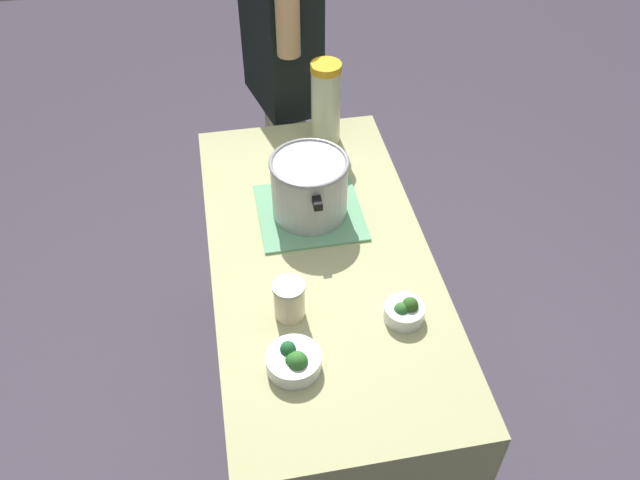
{
  "coord_description": "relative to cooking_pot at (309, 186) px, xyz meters",
  "views": [
    {
      "loc": [
        -1.29,
        0.24,
        2.22
      ],
      "look_at": [
        0.0,
        0.0,
        0.94
      ],
      "focal_mm": 36.69,
      "sensor_mm": 36.0,
      "label": 1
    }
  ],
  "objects": [
    {
      "name": "ground_plane",
      "position": [
        -0.17,
        -0.0,
        -1.0
      ],
      "size": [
        8.0,
        8.0,
        0.0
      ],
      "primitive_type": "plane",
      "color": "#4C4453"
    },
    {
      "name": "counter_slab",
      "position": [
        -0.17,
        -0.0,
        -0.55
      ],
      "size": [
        1.3,
        0.63,
        0.89
      ],
      "primitive_type": "cube",
      "color": "#BBBD82",
      "rests_on": "ground_plane"
    },
    {
      "name": "dish_cloth",
      "position": [
        0.0,
        0.0,
        -0.1
      ],
      "size": [
        0.3,
        0.31,
        0.01
      ],
      "primitive_type": "cube",
      "color": "#75BB89",
      "rests_on": "counter_slab"
    },
    {
      "name": "cooking_pot",
      "position": [
        0.0,
        0.0,
        0.0
      ],
      "size": [
        0.3,
        0.23,
        0.19
      ],
      "color": "#B7B7BC",
      "rests_on": "dish_cloth"
    },
    {
      "name": "lemonade_pitcher",
      "position": [
        0.36,
        -0.12,
        0.04
      ],
      "size": [
        0.1,
        0.1,
        0.29
      ],
      "color": "beige",
      "rests_on": "counter_slab"
    },
    {
      "name": "mason_jar",
      "position": [
        -0.38,
        0.12,
        -0.05
      ],
      "size": [
        0.08,
        0.08,
        0.11
      ],
      "color": "beige",
      "rests_on": "counter_slab"
    },
    {
      "name": "broccoli_bowl_front",
      "position": [
        -0.44,
        -0.17,
        -0.08
      ],
      "size": [
        0.11,
        0.11,
        0.07
      ],
      "color": "silver",
      "rests_on": "counter_slab"
    },
    {
      "name": "broccoli_bowl_center",
      "position": [
        -0.55,
        0.13,
        -0.08
      ],
      "size": [
        0.13,
        0.13,
        0.07
      ],
      "color": "silver",
      "rests_on": "counter_slab"
    },
    {
      "name": "person_cook",
      "position": [
        0.75,
        -0.03,
        -0.1
      ],
      "size": [
        0.5,
        0.27,
        1.63
      ],
      "color": "tan",
      "rests_on": "ground_plane"
    }
  ]
}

